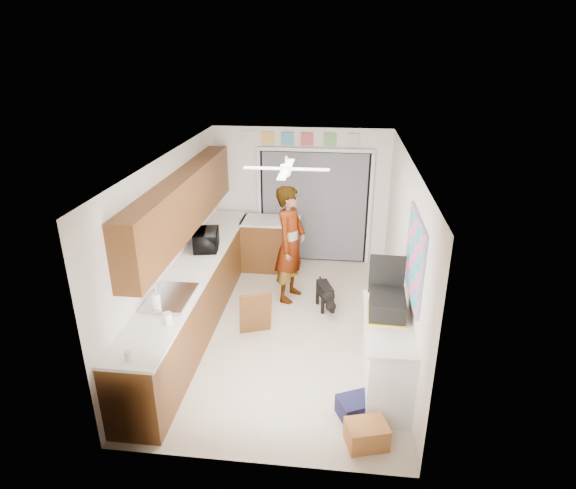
{
  "coord_description": "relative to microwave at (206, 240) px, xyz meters",
  "views": [
    {
      "loc": [
        0.74,
        -6.01,
        3.85
      ],
      "look_at": [
        0.0,
        0.4,
        1.15
      ],
      "focal_mm": 30.0,
      "sensor_mm": 36.0,
      "label": 1
    }
  ],
  "objects": [
    {
      "name": "jar_b",
      "position": [
        -0.02,
        -2.84,
        -0.09
      ],
      "size": [
        0.09,
        0.09,
        0.1
      ],
      "primitive_type": "cylinder",
      "rotation": [
        0.0,
        0.0,
        -0.4
      ],
      "color": "silver",
      "rests_on": "left_countertop"
    },
    {
      "name": "header_frame_4",
      "position": [
        2.18,
        1.88,
        1.21
      ],
      "size": [
        0.22,
        0.02,
        0.22
      ],
      "primitive_type": "cube",
      "color": "beige",
      "rests_on": "wall_back"
    },
    {
      "name": "peninsula_top",
      "position": [
        0.78,
        1.41,
        -0.17
      ],
      "size": [
        1.04,
        0.64,
        0.04
      ],
      "primitive_type": "cube",
      "color": "white",
      "rests_on": "peninsula_base"
    },
    {
      "name": "wall_right",
      "position": [
        2.88,
        -0.59,
        0.16
      ],
      "size": [
        0.0,
        5.0,
        5.0
      ],
      "primitive_type": "plane",
      "rotation": [
        1.57,
        0.0,
        -1.57
      ],
      "color": "white",
      "rests_on": "ground"
    },
    {
      "name": "back_opening_recess",
      "position": [
        1.53,
        1.88,
        -0.04
      ],
      "size": [
        2.0,
        0.06,
        2.1
      ],
      "primitive_type": "cube",
      "color": "black",
      "rests_on": "wall_back"
    },
    {
      "name": "route66_sign",
      "position": [
        0.33,
        1.88,
        1.21
      ],
      "size": [
        0.22,
        0.02,
        0.26
      ],
      "primitive_type": "cube",
      "color": "silver",
      "rests_on": "wall_back"
    },
    {
      "name": "header_frame_1",
      "position": [
        1.03,
        1.88,
        1.21
      ],
      "size": [
        0.22,
        0.02,
        0.22
      ],
      "primitive_type": "cube",
      "color": "#479CBF",
      "rests_on": "wall_back"
    },
    {
      "name": "door_trim_left",
      "position": [
        0.51,
        1.85,
        -0.04
      ],
      "size": [
        0.06,
        0.04,
        2.1
      ],
      "primitive_type": "cube",
      "color": "white",
      "rests_on": "wall_back"
    },
    {
      "name": "upper_cabinets",
      "position": [
        -0.16,
        -0.39,
        0.71
      ],
      "size": [
        0.32,
        4.0,
        0.8
      ],
      "primitive_type": "cube",
      "color": "brown",
      "rests_on": "wall_left"
    },
    {
      "name": "wall_back",
      "position": [
        1.28,
        1.91,
        0.16
      ],
      "size": [
        3.2,
        0.0,
        3.2
      ],
      "primitive_type": "plane",
      "rotation": [
        1.57,
        0.0,
        0.0
      ],
      "color": "white",
      "rests_on": "ground"
    },
    {
      "name": "man",
      "position": [
        1.25,
        0.31,
        -0.14
      ],
      "size": [
        0.62,
        0.78,
        1.88
      ],
      "primitive_type": "imported",
      "rotation": [
        0.0,
        0.0,
        1.3
      ],
      "color": "white",
      "rests_on": "floor"
    },
    {
      "name": "cabinet_door_panel",
      "position": [
        0.89,
        -0.81,
        -0.75
      ],
      "size": [
        0.49,
        0.33,
        0.67
      ],
      "primitive_type": "cube",
      "rotation": [
        0.21,
        0.0,
        0.37
      ],
      "color": "brown",
      "rests_on": "floor"
    },
    {
      "name": "sink_basin",
      "position": [
        -0.01,
        -1.59,
        -0.13
      ],
      "size": [
        0.5,
        0.76,
        0.06
      ],
      "primitive_type": "cube",
      "color": "silver",
      "rests_on": "left_countertop"
    },
    {
      "name": "suitcase_lid",
      "position": [
        2.6,
        -1.36,
        0.22
      ],
      "size": [
        0.42,
        0.05,
        0.5
      ],
      "primitive_type": "cube",
      "rotation": [
        0.0,
        0.0,
        -0.05
      ],
      "color": "black",
      "rests_on": "suitcase"
    },
    {
      "name": "suitcase",
      "position": [
        2.6,
        -1.65,
        -0.03
      ],
      "size": [
        0.43,
        0.56,
        0.23
      ],
      "primitive_type": "cube",
      "rotation": [
        0.0,
        0.0,
        -0.05
      ],
      "color": "black",
      "rests_on": "right_counter_top"
    },
    {
      "name": "door_trim_head",
      "position": [
        1.53,
        1.85,
        1.03
      ],
      "size": [
        2.1,
        0.04,
        0.06
      ],
      "primitive_type": "cube",
      "color": "white",
      "rests_on": "wall_back"
    },
    {
      "name": "dog",
      "position": [
        1.83,
        0.03,
        -0.85
      ],
      "size": [
        0.43,
        0.64,
        0.46
      ],
      "primitive_type": "cube",
      "rotation": [
        0.0,
        0.0,
        0.33
      ],
      "color": "black",
      "rests_on": "floor"
    },
    {
      "name": "header_frame_3",
      "position": [
        1.78,
        1.88,
        1.21
      ],
      "size": [
        0.22,
        0.02,
        0.22
      ],
      "primitive_type": "cube",
      "color": "#67A860",
      "rests_on": "wall_back"
    },
    {
      "name": "ceiling",
      "position": [
        1.28,
        -0.59,
        1.41
      ],
      "size": [
        5.0,
        5.0,
        0.0
      ],
      "primitive_type": "plane",
      "rotation": [
        3.14,
        0.0,
        0.0
      ],
      "color": "white",
      "rests_on": "ground"
    },
    {
      "name": "cardboard_box",
      "position": [
        2.38,
        -2.72,
        -0.96
      ],
      "size": [
        0.49,
        0.42,
        0.26
      ],
      "primitive_type": "cube",
      "rotation": [
        0.0,
        0.0,
        0.29
      ],
      "color": "#CA7B3F",
      "rests_on": "floor"
    },
    {
      "name": "right_counter_base",
      "position": [
        2.63,
        -1.79,
        -0.64
      ],
      "size": [
        0.5,
        1.4,
        0.9
      ],
      "primitive_type": "cube",
      "color": "white",
      "rests_on": "floor"
    },
    {
      "name": "navy_crate",
      "position": [
        2.28,
        -2.32,
        -0.97
      ],
      "size": [
        0.47,
        0.44,
        0.23
      ],
      "primitive_type": "cube",
      "rotation": [
        0.0,
        0.0,
        0.44
      ],
      "color": "#161738",
      "rests_on": "floor"
    },
    {
      "name": "jar_a",
      "position": [
        0.14,
        -2.13,
        -0.08
      ],
      "size": [
        0.1,
        0.1,
        0.13
      ],
      "primitive_type": "cylinder",
      "rotation": [
        0.0,
        0.0,
        0.1
      ],
      "color": "silver",
      "rests_on": "left_countertop"
    },
    {
      "name": "abstract_painting",
      "position": [
        2.86,
        -1.59,
        0.56
      ],
      "size": [
        0.03,
        1.15,
        0.95
      ],
      "primitive_type": "cube",
      "color": "#FE5D8E",
      "rests_on": "wall_right"
    },
    {
      "name": "floor",
      "position": [
        1.28,
        -0.59,
        -1.09
      ],
      "size": [
        5.0,
        5.0,
        0.0
      ],
      "primitive_type": "plane",
      "color": "beige",
      "rests_on": "ground"
    },
    {
      "name": "peninsula_base",
      "position": [
        0.78,
        1.41,
        -0.64
      ],
      "size": [
        1.0,
        0.6,
        0.9
      ],
      "primitive_type": "cube",
      "color": "brown",
      "rests_on": "floor"
    },
    {
      "name": "wall_front",
      "position": [
        1.28,
        -3.09,
        0.16
      ],
      "size": [
        3.2,
        0.0,
        3.2
      ],
      "primitive_type": "plane",
      "rotation": [
        -1.57,
        0.0,
        0.0
      ],
      "color": "white",
      "rests_on": "ground"
    },
    {
      "name": "curtain_panel",
      "position": [
        1.53,
        1.84,
        -0.04
      ],
      "size": [
        1.9,
        0.03,
        2.05
      ],
      "primitive_type": "cube",
      "color": "gray",
      "rests_on": "wall_back"
    },
    {
      "name": "door_trim_right",
      "position": [
        2.55,
        1.85,
        -0.04
      ],
      "size": [
        0.06,
        0.04,
        2.1
      ],
      "primitive_type": "cube",
      "color": "white",
      "rests_on": "wall_back"
    },
    {
      "name": "microwave",
      "position": [
        0.0,
        0.0,
        0.0
      ],
      "size": [
        0.45,
        0.58,
        0.29
      ],
      "primitive_type": "imported",
      "rotation": [
        0.0,
        0.0,
        1.75
      ],
      "color": "black",
      "rests_on": "left_countertop"
    },
    {
      "name": "paper_towel_roll",
      "position": [
        -0.09,
        -1.88,
        -0.04
      ],
      "size": [
        0.11,
        0.11,
        0.22
      ],
      "primitive_type": "cylinder",
      "rotation": [
        0.0,
        0.0,
        -0.07
      ],
      "color": "white",
      "rests_on": "left_countertop"
    },
    {
      "name": "right_counter_top",
      "position": [
        2.62,
        -1.79,
        -0.17
      ],
      "size": [
        0.54,
        1.44,
        0.04
      ],
      "primitive_type": "cube",
      "color": "white",
      "rests_on": "right_counter_base"
    },
    {
      "name": "left_countertop",
      "position": [
        -0.01,
        -0.59,
        -0.17
      ],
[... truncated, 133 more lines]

